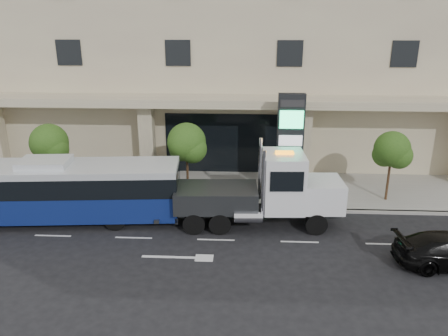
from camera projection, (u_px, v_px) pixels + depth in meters
name	position (u px, v px, depth m)	size (l,w,h in m)	color
ground	(218.00, 226.00, 22.37)	(120.00, 120.00, 0.00)	black
sidewalk	(223.00, 188.00, 27.06)	(120.00, 6.00, 0.15)	gray
curb	(220.00, 208.00, 24.23)	(120.00, 0.30, 0.15)	gray
convention_center	(230.00, 19.00, 33.67)	(60.00, 17.60, 20.00)	tan
tree_left	(50.00, 145.00, 25.23)	(2.27, 2.20, 4.22)	#422B19
tree_mid	(187.00, 145.00, 24.79)	(2.28, 2.20, 4.38)	#422B19
tree_right	(392.00, 152.00, 24.30)	(2.10, 2.00, 4.04)	#422B19
city_bus	(48.00, 190.00, 22.40)	(13.56, 3.97, 3.39)	black
tow_truck	(266.00, 193.00, 21.92)	(9.51, 2.70, 4.32)	#2D3033
signage_pylon	(290.00, 145.00, 24.90)	(1.51, 0.56, 6.02)	black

